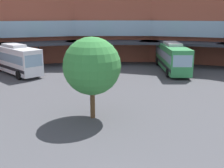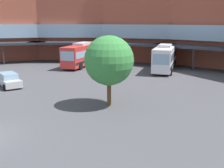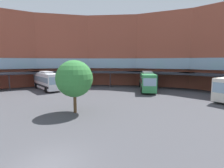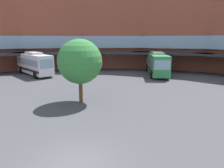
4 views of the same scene
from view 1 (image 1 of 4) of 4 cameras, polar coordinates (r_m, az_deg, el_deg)
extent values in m
cube|color=#9E4C38|center=(47.16, 16.44, 14.96)|extent=(15.55, 10.45, 17.16)
cube|color=#8CADC6|center=(46.61, 16.12, 11.19)|extent=(14.28, 10.20, 2.40)
cube|color=#282B33|center=(42.38, 15.58, 8.16)|extent=(14.89, 8.56, 0.40)
cylinder|color=#2D2D33|center=(41.01, 15.26, 5.56)|extent=(0.20, 0.20, 3.43)
cube|color=#9E4C38|center=(47.46, 0.07, 15.52)|extent=(14.38, 6.00, 17.16)
cube|color=#8CADC6|center=(46.91, 0.08, 11.76)|extent=(12.94, 6.24, 2.40)
cube|color=#282B33|center=(42.67, 0.13, 8.72)|extent=(14.38, 4.00, 0.40)
cylinder|color=#2D2D33|center=(41.29, 0.15, 6.13)|extent=(0.20, 0.20, 3.43)
cube|color=#9E4C38|center=(46.92, -16.33, 14.98)|extent=(15.55, 10.45, 17.16)
cube|color=#8CADC6|center=(46.37, -16.00, 11.19)|extent=(14.28, 10.20, 2.40)
cube|color=#282B33|center=(42.15, -15.34, 8.14)|extent=(14.89, 8.56, 0.40)
cylinder|color=#2D2D33|center=(40.78, -14.99, 5.53)|extent=(0.20, 0.20, 3.43)
cube|color=white|center=(38.05, -19.60, 4.93)|extent=(8.76, 9.08, 3.20)
cube|color=#8CADC6|center=(37.99, -19.65, 5.50)|extent=(8.38, 8.67, 1.02)
cube|color=black|center=(38.19, -19.49, 3.60)|extent=(8.64, 8.95, 0.38)
cube|color=#8CADC6|center=(33.53, -16.08, 4.68)|extent=(1.69, 1.60, 1.41)
cube|color=#B2B2B7|center=(37.82, -19.83, 7.59)|extent=(3.78, 3.86, 0.36)
cylinder|color=black|center=(35.79, -15.29, 2.41)|extent=(0.97, 1.01, 1.10)
cylinder|color=black|center=(34.70, -18.92, 1.77)|extent=(0.97, 1.01, 1.10)
cylinder|color=black|center=(41.88, -19.85, 3.77)|extent=(0.97, 1.01, 1.10)
cube|color=#338C4C|center=(38.71, 12.40, 5.59)|extent=(2.72, 11.96, 3.22)
cube|color=#8CADC6|center=(38.66, 12.43, 6.16)|extent=(2.77, 11.24, 1.03)
cube|color=black|center=(38.86, 12.33, 4.28)|extent=(2.75, 11.72, 0.39)
cube|color=#8CADC6|center=(32.97, 14.55, 4.64)|extent=(2.28, 0.15, 1.42)
cube|color=#B2B2B7|center=(38.49, 12.54, 8.22)|extent=(1.86, 4.31, 0.36)
cylinder|color=black|center=(35.39, 15.67, 2.26)|extent=(0.31, 1.10, 1.10)
cylinder|color=black|center=(34.79, 11.56, 2.30)|extent=(0.31, 1.10, 1.10)
cylinder|color=black|center=(43.12, 12.88, 4.55)|extent=(0.31, 1.10, 1.10)
cylinder|color=black|center=(42.63, 9.47, 4.61)|extent=(0.31, 1.10, 1.10)
cylinder|color=brown|center=(20.64, -4.09, -3.32)|extent=(0.36, 0.36, 2.84)
sphere|color=#38843D|center=(20.00, -4.23, 3.76)|extent=(4.27, 4.27, 4.27)
camera|label=2|loc=(20.70, 67.13, 4.59)|focal=44.44mm
camera|label=3|loc=(5.37, 87.83, -18.86)|focal=28.69mm
camera|label=4|loc=(3.39, 98.43, -31.14)|focal=35.00mm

